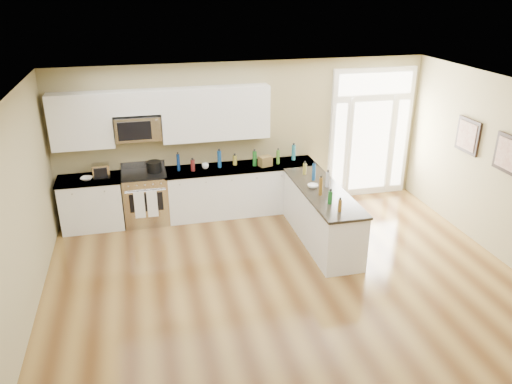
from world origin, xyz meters
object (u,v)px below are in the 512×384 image
at_px(peninsula_cabinet, 321,217).
at_px(kitchen_range, 146,197).
at_px(stockpot, 154,166).
at_px(toaster_oven, 101,171).

relative_size(peninsula_cabinet, kitchen_range, 2.15).
distance_m(peninsula_cabinet, stockpot, 3.11).
xyz_separation_m(kitchen_range, stockpot, (0.19, 0.03, 0.57)).
height_order(peninsula_cabinet, toaster_oven, toaster_oven).
height_order(stockpot, toaster_oven, toaster_oven).
bearing_deg(kitchen_range, peninsula_cabinet, -26.93).
relative_size(stockpot, toaster_oven, 0.94).
bearing_deg(kitchen_range, stockpot, 10.18).
relative_size(kitchen_range, toaster_oven, 3.78).
distance_m(stockpot, toaster_oven, 0.92).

